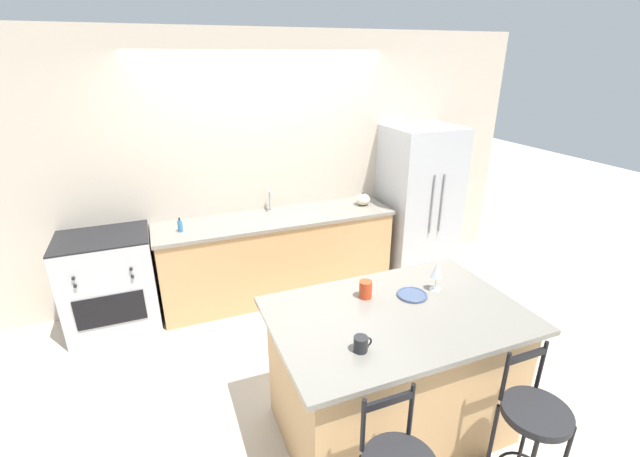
{
  "coord_description": "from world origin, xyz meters",
  "views": [
    {
      "loc": [
        -1.12,
        -3.66,
        2.46
      ],
      "look_at": [
        0.08,
        -0.67,
        1.14
      ],
      "focal_mm": 24.0,
      "sensor_mm": 36.0,
      "label": 1
    }
  ],
  "objects_px": {
    "oven_range": "(110,282)",
    "coffee_mug": "(361,344)",
    "dinner_plate": "(412,295)",
    "bar_stool_far": "(532,427)",
    "wine_glass": "(437,270)",
    "refrigerator": "(418,201)",
    "pumpkin_decoration": "(363,199)",
    "tumbler_cup": "(366,289)",
    "soap_bottle": "(180,226)"
  },
  "relations": [
    {
      "from": "refrigerator",
      "to": "dinner_plate",
      "type": "xyz_separation_m",
      "value": [
        -1.3,
        -1.87,
        0.08
      ]
    },
    {
      "from": "oven_range",
      "to": "dinner_plate",
      "type": "distance_m",
      "value": 2.84
    },
    {
      "from": "wine_glass",
      "to": "coffee_mug",
      "type": "xyz_separation_m",
      "value": [
        -0.78,
        -0.4,
        -0.11
      ]
    },
    {
      "from": "oven_range",
      "to": "dinner_plate",
      "type": "height_order",
      "value": "dinner_plate"
    },
    {
      "from": "dinner_plate",
      "to": "wine_glass",
      "type": "relative_size",
      "value": 0.95
    },
    {
      "from": "dinner_plate",
      "to": "pumpkin_decoration",
      "type": "relative_size",
      "value": 1.27
    },
    {
      "from": "dinner_plate",
      "to": "pumpkin_decoration",
      "type": "distance_m",
      "value": 2.03
    },
    {
      "from": "tumbler_cup",
      "to": "soap_bottle",
      "type": "xyz_separation_m",
      "value": [
        -1.05,
        1.77,
        -0.05
      ]
    },
    {
      "from": "wine_glass",
      "to": "coffee_mug",
      "type": "height_order",
      "value": "wine_glass"
    },
    {
      "from": "refrigerator",
      "to": "wine_glass",
      "type": "xyz_separation_m",
      "value": [
        -1.11,
        -1.86,
        0.23
      ]
    },
    {
      "from": "bar_stool_far",
      "to": "pumpkin_decoration",
      "type": "xyz_separation_m",
      "value": [
        0.38,
        2.82,
        0.41
      ]
    },
    {
      "from": "oven_range",
      "to": "wine_glass",
      "type": "height_order",
      "value": "wine_glass"
    },
    {
      "from": "dinner_plate",
      "to": "tumbler_cup",
      "type": "height_order",
      "value": "tumbler_cup"
    },
    {
      "from": "oven_range",
      "to": "soap_bottle",
      "type": "xyz_separation_m",
      "value": [
        0.69,
        -0.04,
        0.48
      ]
    },
    {
      "from": "pumpkin_decoration",
      "to": "soap_bottle",
      "type": "xyz_separation_m",
      "value": [
        -1.96,
        -0.05,
        -0.01
      ]
    },
    {
      "from": "soap_bottle",
      "to": "dinner_plate",
      "type": "bearing_deg",
      "value": -54.33
    },
    {
      "from": "pumpkin_decoration",
      "to": "soap_bottle",
      "type": "bearing_deg",
      "value": -178.46
    },
    {
      "from": "dinner_plate",
      "to": "pumpkin_decoration",
      "type": "height_order",
      "value": "pumpkin_decoration"
    },
    {
      "from": "tumbler_cup",
      "to": "pumpkin_decoration",
      "type": "bearing_deg",
      "value": 63.39
    },
    {
      "from": "dinner_plate",
      "to": "soap_bottle",
      "type": "height_order",
      "value": "soap_bottle"
    },
    {
      "from": "soap_bottle",
      "to": "wine_glass",
      "type": "bearing_deg",
      "value": -50.42
    },
    {
      "from": "refrigerator",
      "to": "oven_range",
      "type": "xyz_separation_m",
      "value": [
        -3.34,
        0.04,
        -0.4
      ]
    },
    {
      "from": "wine_glass",
      "to": "tumbler_cup",
      "type": "relative_size",
      "value": 1.79
    },
    {
      "from": "wine_glass",
      "to": "coffee_mug",
      "type": "relative_size",
      "value": 1.95
    },
    {
      "from": "oven_range",
      "to": "coffee_mug",
      "type": "xyz_separation_m",
      "value": [
        1.45,
        -2.3,
        0.52
      ]
    },
    {
      "from": "wine_glass",
      "to": "pumpkin_decoration",
      "type": "bearing_deg",
      "value": 77.68
    },
    {
      "from": "refrigerator",
      "to": "soap_bottle",
      "type": "bearing_deg",
      "value": 179.94
    },
    {
      "from": "refrigerator",
      "to": "pumpkin_decoration",
      "type": "height_order",
      "value": "refrigerator"
    },
    {
      "from": "oven_range",
      "to": "pumpkin_decoration",
      "type": "relative_size",
      "value": 5.84
    },
    {
      "from": "oven_range",
      "to": "coffee_mug",
      "type": "relative_size",
      "value": 8.52
    },
    {
      "from": "bar_stool_far",
      "to": "coffee_mug",
      "type": "relative_size",
      "value": 9.04
    },
    {
      "from": "oven_range",
      "to": "pumpkin_decoration",
      "type": "xyz_separation_m",
      "value": [
        2.65,
        0.02,
        0.49
      ]
    },
    {
      "from": "refrigerator",
      "to": "coffee_mug",
      "type": "distance_m",
      "value": 2.95
    },
    {
      "from": "oven_range",
      "to": "wine_glass",
      "type": "relative_size",
      "value": 4.36
    },
    {
      "from": "oven_range",
      "to": "pumpkin_decoration",
      "type": "distance_m",
      "value": 2.69
    },
    {
      "from": "wine_glass",
      "to": "dinner_plate",
      "type": "bearing_deg",
      "value": -176.4
    },
    {
      "from": "bar_stool_far",
      "to": "coffee_mug",
      "type": "distance_m",
      "value": 1.05
    },
    {
      "from": "tumbler_cup",
      "to": "coffee_mug",
      "type": "bearing_deg",
      "value": -119.82
    },
    {
      "from": "refrigerator",
      "to": "bar_stool_far",
      "type": "xyz_separation_m",
      "value": [
        -1.07,
        -2.76,
        -0.31
      ]
    },
    {
      "from": "oven_range",
      "to": "coffee_mug",
      "type": "height_order",
      "value": "coffee_mug"
    },
    {
      "from": "oven_range",
      "to": "wine_glass",
      "type": "distance_m",
      "value": 3.0
    },
    {
      "from": "oven_range",
      "to": "dinner_plate",
      "type": "bearing_deg",
      "value": -43.25
    },
    {
      "from": "bar_stool_far",
      "to": "oven_range",
      "type": "bearing_deg",
      "value": 129.04
    },
    {
      "from": "wine_glass",
      "to": "coffee_mug",
      "type": "bearing_deg",
      "value": -152.8
    },
    {
      "from": "wine_glass",
      "to": "tumbler_cup",
      "type": "bearing_deg",
      "value": 169.67
    },
    {
      "from": "wine_glass",
      "to": "soap_bottle",
      "type": "height_order",
      "value": "wine_glass"
    },
    {
      "from": "pumpkin_decoration",
      "to": "bar_stool_far",
      "type": "bearing_deg",
      "value": -97.64
    },
    {
      "from": "coffee_mug",
      "to": "oven_range",
      "type": "bearing_deg",
      "value": 122.25
    },
    {
      "from": "soap_bottle",
      "to": "tumbler_cup",
      "type": "bearing_deg",
      "value": -59.5
    },
    {
      "from": "oven_range",
      "to": "bar_stool_far",
      "type": "xyz_separation_m",
      "value": [
        2.27,
        -2.8,
        0.08
      ]
    }
  ]
}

